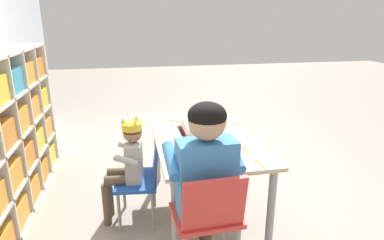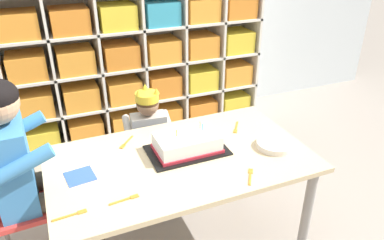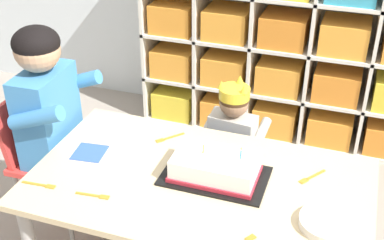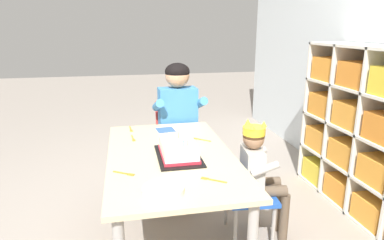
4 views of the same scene
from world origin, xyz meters
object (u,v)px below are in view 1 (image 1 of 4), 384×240
classroom_chair_blue (143,177)px  classroom_chair_adult_side (209,218)px  activity_table (203,145)px  fork_beside_plate_stack (228,124)px  child_with_crown (128,159)px  fork_near_cake_tray (245,150)px  fork_near_child_seat (176,121)px  birthday_cake_on_tray (197,129)px  adult_helper_seated (203,173)px  fork_at_table_front_edge (259,163)px  fork_by_napkin (177,149)px  paper_plate_stack (202,115)px

classroom_chair_blue → classroom_chair_adult_side: (-0.78, -0.30, 0.13)m
activity_table → fork_beside_plate_stack: size_ratio=11.28×
child_with_crown → fork_near_cake_tray: child_with_crown is taller
classroom_chair_blue → fork_near_child_seat: size_ratio=4.84×
child_with_crown → birthday_cake_on_tray: child_with_crown is taller
classroom_chair_blue → classroom_chair_adult_side: size_ratio=0.75×
fork_near_cake_tray → fork_beside_plate_stack: size_ratio=1.14×
adult_helper_seated → fork_at_table_front_edge: 0.41m
fork_near_cake_tray → fork_by_napkin: bearing=-109.6°
birthday_cake_on_tray → classroom_chair_blue: bearing=98.5°
classroom_chair_adult_side → fork_beside_plate_stack: (1.03, -0.43, 0.16)m
classroom_chair_blue → fork_by_napkin: 0.42m
classroom_chair_adult_side → fork_by_napkin: 0.61m
classroom_chair_adult_side → fork_near_cake_tray: (0.48, -0.37, 0.16)m
classroom_chair_blue → child_with_crown: 0.18m
activity_table → fork_near_cake_tray: fork_near_cake_tray is taller
fork_near_child_seat → fork_beside_plate_stack: 0.44m
fork_beside_plate_stack → fork_at_table_front_edge: bearing=-60.0°
adult_helper_seated → child_with_crown: bearing=-62.3°
child_with_crown → fork_at_table_front_edge: 0.95m
child_with_crown → paper_plate_stack: bearing=132.4°
adult_helper_seated → fork_near_cake_tray: bearing=-138.6°
birthday_cake_on_tray → fork_beside_plate_stack: birthday_cake_on_tray is taller
activity_table → fork_beside_plate_stack: fork_beside_plate_stack is taller
adult_helper_seated → paper_plate_stack: adult_helper_seated is taller
classroom_chair_blue → fork_by_napkin: (-0.20, -0.23, 0.29)m
paper_plate_stack → fork_beside_plate_stack: 0.30m
classroom_chair_adult_side → adult_helper_seated: 0.23m
activity_table → fork_near_child_seat: 0.43m
paper_plate_stack → fork_near_child_seat: 0.26m
classroom_chair_adult_side → fork_near_child_seat: 1.20m
adult_helper_seated → fork_by_napkin: bearing=-84.5°
fork_beside_plate_stack → fork_near_cake_tray: bearing=-62.3°
child_with_crown → classroom_chair_blue: bearing=90.6°
fork_at_table_front_edge → fork_beside_plate_stack: size_ratio=1.20×
fork_beside_plate_stack → activity_table: bearing=-105.2°
classroom_chair_adult_side → birthday_cake_on_tray: size_ratio=1.94×
fork_near_child_seat → fork_near_cake_tray: same height
fork_by_napkin → fork_at_table_front_edge: size_ratio=0.82×
adult_helper_seated → fork_at_table_front_edge: size_ratio=8.15×
classroom_chair_blue → activity_table: bearing=98.0°
fork_at_table_front_edge → fork_beside_plate_stack: same height
classroom_chair_adult_side → fork_by_napkin: bearing=-85.6°
birthday_cake_on_tray → fork_near_child_seat: birthday_cake_on_tray is taller
child_with_crown → fork_beside_plate_stack: 0.87m
activity_table → birthday_cake_on_tray: 0.13m
birthday_cake_on_tray → fork_near_cake_tray: size_ratio=3.06×
classroom_chair_adult_side → fork_at_table_front_edge: bearing=-148.0°
activity_table → fork_at_table_front_edge: bearing=-158.0°
fork_near_child_seat → birthday_cake_on_tray: bearing=143.5°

